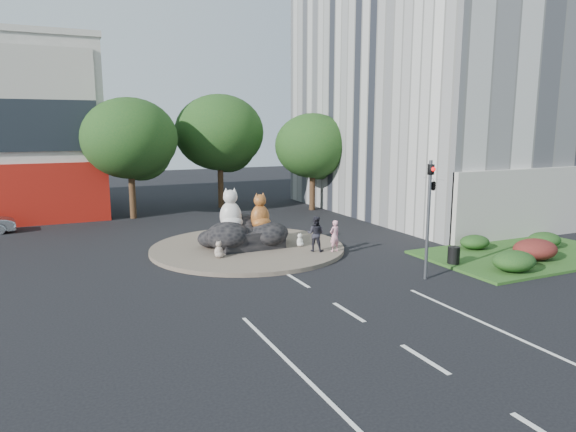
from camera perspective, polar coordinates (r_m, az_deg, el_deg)
name	(u,v)px	position (r m, az deg, el deg)	size (l,w,h in m)	color
ground	(349,312)	(18.23, 6.76, -10.58)	(120.00, 120.00, 0.00)	black
roundabout_island	(248,248)	(26.84, -4.50, -3.55)	(10.00, 10.00, 0.20)	brown
rock_plinth	(248,238)	(26.72, -4.52, -2.40)	(3.20, 2.60, 0.90)	black
grass_verge	(524,255)	(28.08, 24.75, -3.94)	(10.00, 6.00, 0.12)	#25541C
tree_left	(131,142)	(36.91, -17.10, 7.83)	(6.46, 6.46, 8.27)	#382314
tree_mid	(220,136)	(40.40, -7.54, 8.78)	(6.84, 6.84, 8.76)	#382314
tree_right	(313,149)	(39.04, 2.79, 7.45)	(5.70, 5.70, 7.30)	#382314
hedge_near_green	(514,261)	(24.47, 23.81, -4.60)	(2.00, 1.60, 0.90)	#133E17
hedge_red	(535,249)	(26.96, 25.76, -3.35)	(2.20, 1.76, 0.99)	#4A1315
hedge_mid_green	(544,240)	(29.81, 26.59, -2.39)	(1.80, 1.44, 0.81)	#133E17
hedge_back_green	(475,242)	(28.08, 20.04, -2.73)	(1.60, 1.28, 0.72)	#133E17
traffic_light	(431,194)	(21.88, 15.63, 2.39)	(0.44, 1.24, 5.00)	#595B60
street_lamp	(468,158)	(31.40, 19.38, 6.12)	(2.34, 0.22, 8.06)	#595B60
cat_white	(231,209)	(26.44, -6.41, 0.82)	(1.30, 1.13, 2.16)	beige
cat_tabby	(260,211)	(26.50, -3.13, 0.59)	(1.14, 0.99, 1.90)	#B17324
kitten_calico	(219,249)	(24.60, -7.71, -3.65)	(0.49, 0.43, 0.82)	silver
kitten_white	(300,240)	(26.62, 1.31, -2.63)	(0.42, 0.37, 0.70)	silver
pedestrian_pink	(334,236)	(25.57, 5.19, -2.21)	(0.57, 0.38, 1.57)	pink
pedestrian_dark	(315,234)	(25.51, 3.07, -1.98)	(0.86, 0.67, 1.77)	#22212A
litter_bin	(454,255)	(24.82, 17.93, -4.16)	(0.55, 0.55, 0.79)	black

